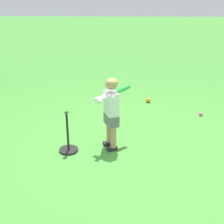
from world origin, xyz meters
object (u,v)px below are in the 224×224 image
at_px(play_ball_by_bucket, 201,114).
at_px(play_ball_center_lawn, 148,100).
at_px(batting_tee, 68,145).
at_px(child_batter, 111,107).

xyz_separation_m(play_ball_by_bucket, play_ball_center_lawn, (-0.93, 0.66, 0.01)).
bearing_deg(batting_tee, play_ball_center_lawn, 57.06).
bearing_deg(play_ball_center_lawn, play_ball_by_bucket, -35.48).
bearing_deg(play_ball_by_bucket, batting_tee, -148.51).
relative_size(play_ball_by_bucket, batting_tee, 0.12).
bearing_deg(child_batter, play_ball_by_bucket, 37.25).
bearing_deg(play_ball_by_bucket, play_ball_center_lawn, 144.52).
distance_m(child_batter, batting_tee, 0.84).
distance_m(child_batter, play_ball_by_bucket, 2.14).
bearing_deg(play_ball_center_lawn, child_batter, -110.20).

